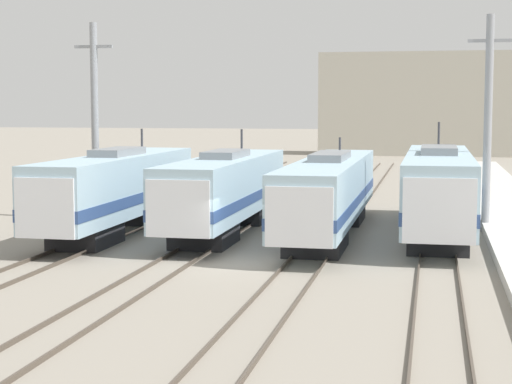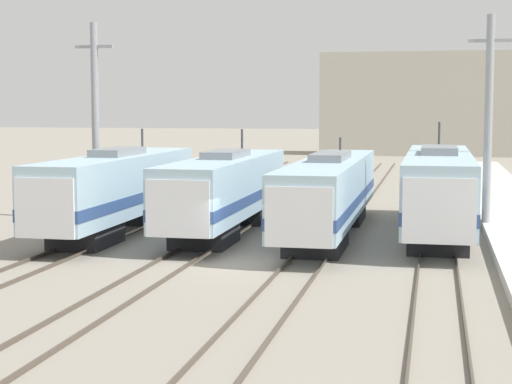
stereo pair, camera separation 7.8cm
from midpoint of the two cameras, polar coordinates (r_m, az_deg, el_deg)
The scene contains 12 objects.
ground_plane at distance 33.56m, azimuth -1.19°, elevation -4.85°, with size 400.00×400.00×0.00m, color gray.
rail_pair_far_left at distance 36.00m, azimuth -13.14°, elevation -4.16°, with size 1.50×120.00×0.15m.
rail_pair_center_left at distance 34.20m, azimuth -5.36°, elevation -4.55°, with size 1.51×120.00×0.15m.
rail_pair_center_right at distance 33.08m, azimuth 3.12°, elevation -4.88°, with size 1.51×120.00×0.15m.
rail_pair_far_right at distance 32.73m, azimuth 11.99°, elevation -5.12°, with size 1.50×120.00×0.15m.
locomotive_far_left at distance 41.59m, azimuth -9.49°, elevation 0.10°, with size 2.78×16.23×5.00m.
locomotive_center_left at distance 41.30m, azimuth -2.24°, elevation 0.06°, with size 2.92×16.18×4.97m.
locomotive_center_right at distance 40.64m, azimuth 4.82°, elevation -0.09°, with size 2.81×19.41×4.54m.
locomotive_far_right at distance 41.34m, azimuth 12.00°, elevation 0.10°, with size 3.04×17.83×5.36m.
catenary_tower_left at distance 47.07m, azimuth -10.74°, elevation 4.75°, with size 2.12×0.40×10.62m.
catenary_tower_right at distance 43.59m, azimuth 15.15°, elevation 4.58°, with size 2.12×0.40×10.62m.
depot_building at distance 111.35m, azimuth 11.34°, elevation 5.77°, with size 26.91×8.40×12.88m.
Camera 1 is at (7.33, -32.16, 6.17)m, focal length 60.00 mm.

